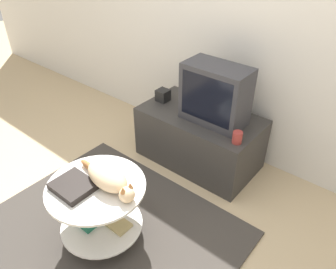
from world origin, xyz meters
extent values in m
plane|color=tan|center=(0.00, 0.00, 0.00)|extent=(12.00, 12.00, 0.00)
cube|color=silver|center=(0.00, 1.51, 1.30)|extent=(8.00, 0.05, 2.60)
cube|color=#3D3833|center=(0.00, 0.00, 0.01)|extent=(1.75, 1.44, 0.02)
cube|color=#33302D|center=(0.00, 1.13, 0.25)|extent=(1.05, 0.59, 0.49)
cube|color=black|center=(0.00, 0.84, 0.30)|extent=(0.47, 0.01, 0.14)
cube|color=#333338|center=(0.13, 1.11, 0.73)|extent=(0.52, 0.29, 0.48)
cube|color=black|center=(0.13, 0.98, 0.75)|extent=(0.45, 0.01, 0.38)
cube|color=black|center=(-0.41, 1.11, 0.55)|extent=(0.11, 0.11, 0.11)
cylinder|color=#99332D|center=(0.45, 0.95, 0.54)|extent=(0.07, 0.07, 0.10)
cylinder|color=#B2B2B7|center=(0.00, -0.04, 0.03)|extent=(0.27, 0.27, 0.01)
cylinder|color=#B7B7BC|center=(0.00, -0.04, 0.25)|extent=(0.04, 0.04, 0.46)
cylinder|color=silver|center=(0.00, -0.04, 0.14)|extent=(0.56, 0.56, 0.01)
cylinder|color=silver|center=(0.00, -0.04, 0.49)|extent=(0.64, 0.64, 0.02)
cube|color=#1E664C|center=(-0.09, -0.09, 0.17)|extent=(0.17, 0.13, 0.03)
cube|color=tan|center=(0.11, 0.02, 0.16)|extent=(0.15, 0.12, 0.02)
cube|color=black|center=(-0.09, -0.14, 0.52)|extent=(0.25, 0.22, 0.04)
ellipsoid|color=beige|center=(0.06, 0.02, 0.58)|extent=(0.34, 0.20, 0.15)
sphere|color=beige|center=(0.25, 0.00, 0.55)|extent=(0.10, 0.10, 0.10)
cone|color=#B2703D|center=(0.25, 0.03, 0.61)|extent=(0.04, 0.04, 0.04)
cone|color=#B2703D|center=(0.24, -0.02, 0.61)|extent=(0.04, 0.04, 0.04)
ellipsoid|color=#B2703D|center=(-0.16, 0.04, 0.54)|extent=(0.16, 0.05, 0.05)
camera|label=1|loc=(1.32, -0.92, 1.93)|focal=35.00mm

